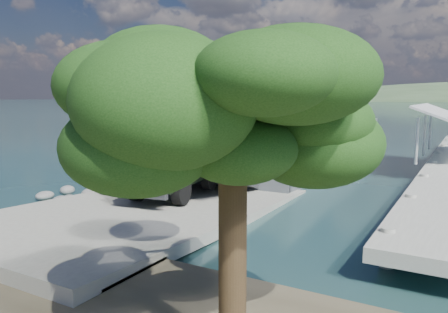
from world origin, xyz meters
TOP-DOWN VIEW (x-y plane):
  - ground at (0.00, 0.00)m, footprint 1400.00×1400.00m
  - boat_ramp at (0.00, -1.00)m, footprint 10.00×18.00m
  - shoreline_rocks at (-6.20, 0.50)m, footprint 3.20×5.60m
  - landing_craft at (-0.86, 22.06)m, footprint 10.79×38.26m
  - military_truck at (-0.43, 2.92)m, footprint 4.25×9.34m
  - soldier at (-2.91, -0.27)m, footprint 0.81×0.74m
  - overhang_tree at (9.10, -9.36)m, footprint 7.34×6.76m

SIDE VIEW (x-z plane):
  - ground at x=0.00m, z-range 0.00..0.00m
  - shoreline_rocks at x=-6.20m, z-range -0.45..0.45m
  - boat_ramp at x=0.00m, z-range 0.00..0.50m
  - landing_craft at x=-0.86m, z-range -4.72..6.56m
  - soldier at x=-2.91m, z-range 0.50..2.35m
  - military_truck at x=-0.43m, z-range 0.49..4.67m
  - overhang_tree at x=9.10m, z-range 2.01..8.68m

